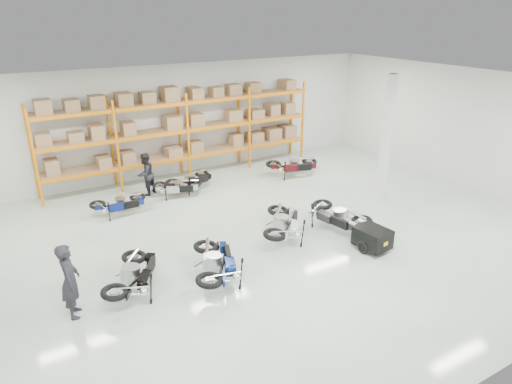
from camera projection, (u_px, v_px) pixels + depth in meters
room at (268, 168)px, 13.13m from camera, size 18.00×18.00×18.00m
pallet_rack at (183, 123)px, 18.28m from camera, size 11.28×0.98×3.62m
structural_column at (386, 139)px, 15.98m from camera, size 0.25×0.25×4.50m
moto_blue_centre at (217, 258)px, 11.60m from camera, size 1.66×2.22×1.29m
moto_silver_left at (285, 219)px, 13.73m from camera, size 2.00×2.21×1.30m
moto_black_far_left at (134, 270)px, 11.11m from camera, size 1.83×2.13×1.24m
moto_touring_right at (337, 212)px, 14.30m from camera, size 1.27×2.07×1.26m
trailer at (372, 238)px, 13.10m from camera, size 0.84×1.61×0.67m
moto_back_a at (119, 200)px, 15.37m from camera, size 1.64×0.83×1.05m
moto_back_b at (177, 184)px, 16.87m from camera, size 1.75×1.29×1.02m
moto_back_c at (191, 177)px, 17.45m from camera, size 1.86×1.28×1.10m
moto_back_d at (293, 162)px, 18.93m from camera, size 2.10×1.46×1.23m
person_left at (70, 281)px, 10.11m from camera, size 0.56×0.73×1.80m
person_back at (145, 174)px, 16.88m from camera, size 1.00×0.95×1.62m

